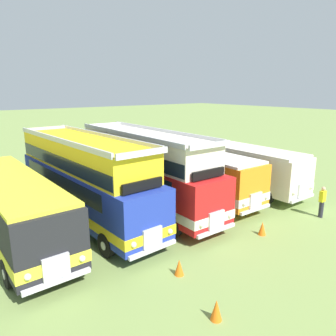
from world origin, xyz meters
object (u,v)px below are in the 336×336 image
(cone_far_end, at_px, (179,267))
(bus_fourth_in_row, at_px, (192,169))
(bus_second_in_row, at_px, (84,177))
(marshal_person, at_px, (322,202))
(bus_third_in_row, at_px, (144,168))
(bus_fifth_in_row, at_px, (230,162))
(cone_mid_row, at_px, (262,228))
(cone_near_end, at_px, (216,310))
(bus_first_in_row, at_px, (12,204))

(cone_far_end, bearing_deg, bus_fourth_in_row, 45.16)
(bus_second_in_row, xyz_separation_m, bus_fourth_in_row, (7.14, -0.45, -0.61))
(bus_fourth_in_row, distance_m, marshal_person, 7.74)
(bus_third_in_row, height_order, marshal_person, bus_third_in_row)
(bus_fifth_in_row, xyz_separation_m, cone_mid_row, (-4.88, -6.44, -1.43))
(bus_third_in_row, distance_m, bus_fourth_in_row, 3.62)
(bus_third_in_row, height_order, cone_far_end, bus_third_in_row)
(bus_third_in_row, relative_size, cone_near_end, 17.16)
(bus_second_in_row, bearing_deg, bus_first_in_row, -176.14)
(cone_mid_row, xyz_separation_m, marshal_person, (4.32, -0.61, 0.56))
(cone_near_end, height_order, cone_mid_row, cone_near_end)
(bus_third_in_row, height_order, cone_near_end, bus_third_in_row)
(cone_near_end, xyz_separation_m, marshal_person, (10.29, 2.12, 0.55))
(bus_fifth_in_row, height_order, cone_mid_row, bus_fifth_in_row)
(bus_fifth_in_row, relative_size, cone_far_end, 18.10)
(bus_fifth_in_row, height_order, cone_far_end, bus_fifth_in_row)
(bus_fifth_in_row, xyz_separation_m, cone_far_end, (-10.18, -6.63, -1.44))
(bus_fourth_in_row, height_order, bus_fifth_in_row, same)
(bus_second_in_row, bearing_deg, bus_fourth_in_row, -3.58)
(bus_third_in_row, height_order, bus_fifth_in_row, bus_third_in_row)
(cone_near_end, distance_m, cone_far_end, 2.63)
(bus_fifth_in_row, height_order, cone_near_end, bus_fifth_in_row)
(bus_first_in_row, distance_m, bus_fourth_in_row, 10.71)
(cone_near_end, bearing_deg, marshal_person, 11.62)
(bus_fifth_in_row, bearing_deg, cone_near_end, -139.80)
(bus_third_in_row, bearing_deg, bus_fifth_in_row, -1.67)
(cone_mid_row, height_order, marshal_person, marshal_person)
(cone_mid_row, bearing_deg, bus_fourth_in_row, 78.51)
(marshal_person, bearing_deg, bus_fifth_in_row, 85.48)
(bus_third_in_row, distance_m, cone_mid_row, 7.31)
(bus_first_in_row, relative_size, cone_near_end, 15.98)
(cone_far_end, bearing_deg, cone_near_end, -104.64)
(bus_first_in_row, height_order, cone_mid_row, bus_first_in_row)
(bus_fifth_in_row, relative_size, cone_near_end, 16.81)
(bus_first_in_row, relative_size, bus_fourth_in_row, 1.05)
(bus_first_in_row, height_order, cone_far_end, bus_first_in_row)
(bus_fourth_in_row, relative_size, marshal_person, 5.94)
(bus_fourth_in_row, relative_size, cone_near_end, 15.24)
(bus_second_in_row, bearing_deg, bus_third_in_row, -4.29)
(bus_second_in_row, xyz_separation_m, bus_fifth_in_row, (10.71, -0.48, -0.61))
(cone_near_end, bearing_deg, bus_third_in_row, 68.39)
(cone_far_end, bearing_deg, bus_fifth_in_row, 33.05)
(bus_second_in_row, bearing_deg, cone_far_end, -85.77)
(bus_first_in_row, bearing_deg, bus_fifth_in_row, -0.94)
(bus_first_in_row, xyz_separation_m, cone_far_end, (4.09, -6.86, -1.44))
(bus_fourth_in_row, height_order, marshal_person, bus_fourth_in_row)
(bus_third_in_row, xyz_separation_m, marshal_person, (6.58, -7.26, -1.48))
(bus_fourth_in_row, bearing_deg, bus_third_in_row, 177.14)
(bus_second_in_row, relative_size, bus_fifth_in_row, 1.02)
(bus_first_in_row, distance_m, cone_mid_row, 11.61)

